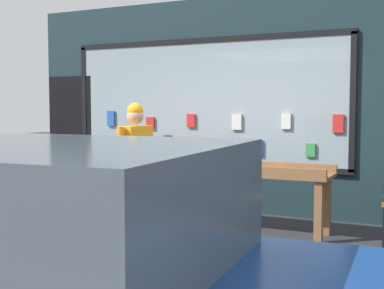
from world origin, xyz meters
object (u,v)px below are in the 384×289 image
at_px(person_browsing, 135,157).
at_px(small_dog, 156,215).
at_px(parked_car, 2,276).
at_px(display_table_main, 215,174).

height_order(person_browsing, small_dog, person_browsing).
xyz_separation_m(person_browsing, small_dog, (0.38, -0.16, -0.67)).
bearing_deg(small_dog, person_browsing, 46.56).
relative_size(person_browsing, parked_car, 0.39).
xyz_separation_m(display_table_main, person_browsing, (-0.81, -0.64, 0.24)).
bearing_deg(display_table_main, small_dog, -118.40).
xyz_separation_m(display_table_main, small_dog, (-0.43, -0.80, -0.43)).
bearing_deg(parked_car, small_dog, 104.58).
relative_size(display_table_main, parked_car, 0.72).
bearing_deg(small_dog, parked_car, 178.04).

